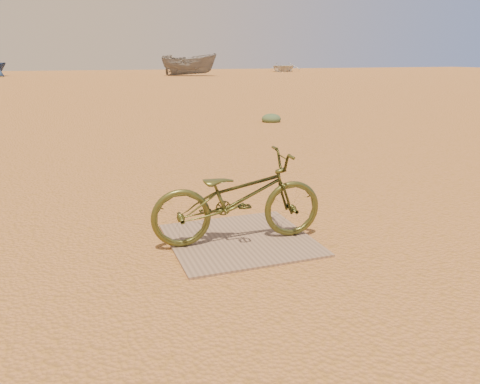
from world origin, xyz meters
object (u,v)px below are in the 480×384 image
object	(u,v)px
bicycle	(238,198)
boat_mid_right	(189,65)
plywood_board	(240,240)
boat_far_right	(283,67)

from	to	relation	value
bicycle	boat_mid_right	xyz separation A→B (m)	(9.09, 38.77, 0.53)
plywood_board	boat_mid_right	xyz separation A→B (m)	(9.06, 38.74, 0.97)
bicycle	boat_mid_right	distance (m)	39.83
boat_mid_right	boat_far_right	bearing A→B (deg)	-30.64
bicycle	boat_far_right	xyz separation A→B (m)	(22.28, 47.07, 0.08)
plywood_board	boat_far_right	world-z (taller)	boat_far_right
plywood_board	boat_mid_right	distance (m)	39.80
boat_mid_right	bicycle	bearing A→B (deg)	-166.02
boat_far_right	plywood_board	bearing A→B (deg)	-81.61
plywood_board	boat_mid_right	world-z (taller)	boat_mid_right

